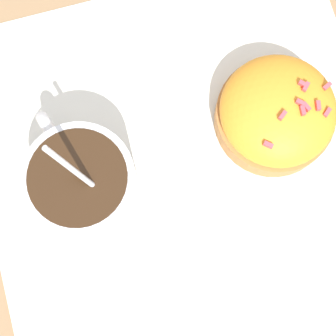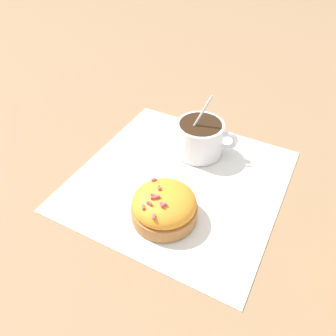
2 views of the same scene
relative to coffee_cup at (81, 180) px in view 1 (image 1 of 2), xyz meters
name	(u,v)px [view 1 (image 1 of 2)]	position (x,y,z in m)	size (l,w,h in m)	color
ground_plane	(183,165)	(-0.08, 0.00, -0.04)	(3.00, 3.00, 0.00)	#93704C
paper_napkin	(183,164)	(-0.08, 0.00, -0.03)	(0.32, 0.32, 0.00)	white
coffee_cup	(81,180)	(0.00, 0.00, 0.00)	(0.08, 0.10, 0.11)	white
frosted_pastry	(277,113)	(-0.16, -0.01, -0.01)	(0.09, 0.09, 0.05)	#B2753D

